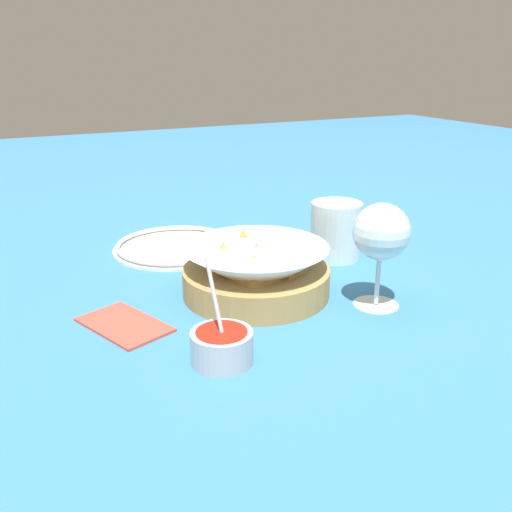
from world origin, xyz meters
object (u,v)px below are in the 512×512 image
Objects in this scene: beer_mug at (335,232)px; wine_glass at (381,235)px; sauce_cup at (222,345)px; side_plate at (176,246)px; food_basket at (255,273)px.

wine_glass is at bearing 162.90° from beer_mug.
beer_mug is (0.20, -0.06, -0.06)m from wine_glass.
sauce_cup is at bearing 127.17° from beer_mug.
beer_mug reaches higher than side_plate.
wine_glass is (-0.12, -0.14, 0.07)m from food_basket.
sauce_cup is (-0.16, 0.13, -0.01)m from food_basket.
side_plate is (0.17, 0.24, -0.04)m from beer_mug.
food_basket is 0.22m from beer_mug.
beer_mug is at bearing -52.83° from sauce_cup.
beer_mug is at bearing -124.78° from side_plate.
side_plate is at bearing 8.96° from food_basket.
sauce_cup is at bearing 142.24° from food_basket.
wine_glass is 0.66× the size of side_plate.
food_basket is at bearing -37.76° from sauce_cup.
food_basket is 0.21m from sauce_cup.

